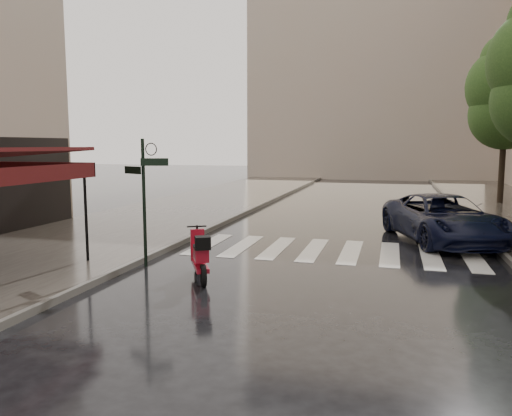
% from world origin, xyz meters
% --- Properties ---
extents(ground, '(120.00, 120.00, 0.00)m').
position_xyz_m(ground, '(0.00, 0.00, 0.00)').
color(ground, black).
rests_on(ground, ground).
extents(sidewalk_near, '(6.00, 60.00, 0.12)m').
position_xyz_m(sidewalk_near, '(-4.50, 12.00, 0.06)').
color(sidewalk_near, '#38332D').
rests_on(sidewalk_near, ground).
extents(curb_near, '(0.12, 60.00, 0.16)m').
position_xyz_m(curb_near, '(-1.45, 12.00, 0.07)').
color(curb_near, '#595651').
rests_on(curb_near, ground).
extents(curb_far, '(0.12, 60.00, 0.16)m').
position_xyz_m(curb_far, '(7.45, 12.00, 0.07)').
color(curb_far, '#595651').
rests_on(curb_far, ground).
extents(crosswalk, '(7.85, 3.20, 0.01)m').
position_xyz_m(crosswalk, '(2.98, 6.00, 0.01)').
color(crosswalk, silver).
rests_on(crosswalk, ground).
extents(signpost, '(1.17, 0.29, 3.10)m').
position_xyz_m(signpost, '(-1.19, 3.00, 1.83)').
color(signpost, black).
rests_on(signpost, ground).
extents(backdrop_building, '(22.00, 6.00, 20.00)m').
position_xyz_m(backdrop_building, '(3.00, 38.00, 10.00)').
color(backdrop_building, tan).
rests_on(backdrop_building, ground).
extents(tree_far, '(3.80, 3.80, 8.16)m').
position_xyz_m(tree_far, '(9.70, 19.00, 5.46)').
color(tree_far, black).
rests_on(tree_far, sidewalk_far).
extents(scooter, '(0.95, 1.53, 1.11)m').
position_xyz_m(scooter, '(0.53, 2.24, 0.51)').
color(scooter, black).
rests_on(scooter, ground).
extents(parked_car, '(3.93, 5.69, 1.44)m').
position_xyz_m(parked_car, '(6.08, 8.25, 0.72)').
color(parked_car, black).
rests_on(parked_car, ground).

